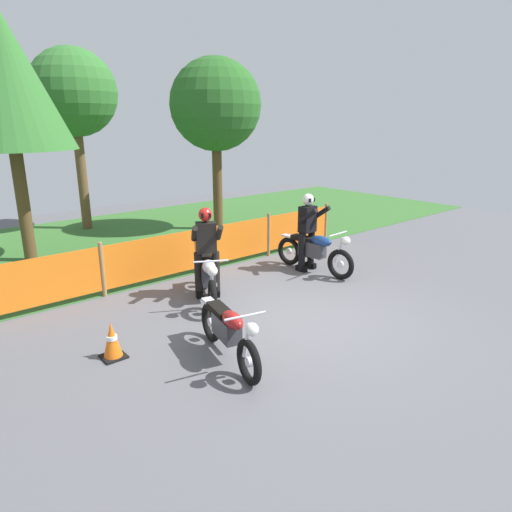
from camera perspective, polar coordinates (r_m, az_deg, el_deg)
ground at (r=7.76m, az=5.36°, el=-7.77°), size 24.00×24.00×0.02m
grass_verge at (r=13.09m, az=-16.20°, el=1.90°), size 24.00×7.34×0.01m
barrier_fence at (r=9.82m, az=-7.44°, el=0.85°), size 8.36×0.08×1.05m
tree_leftmost at (r=11.62m, az=-28.84°, el=18.78°), size 2.67×2.67×5.52m
tree_near_left at (r=14.59m, az=-21.84°, el=18.27°), size 2.45×2.45×5.15m
tree_near_right at (r=13.60m, az=-5.06°, el=18.18°), size 2.58×2.58×4.89m
motorcycle_lead at (r=6.29m, az=-3.47°, el=-9.37°), size 0.70×1.86×0.90m
motorcycle_trailing at (r=8.34m, az=-5.95°, el=-2.59°), size 1.08×1.79×0.94m
motorcycle_third at (r=9.94m, az=7.29°, el=0.63°), size 0.60×2.05×0.97m
rider_trailing at (r=8.39m, az=-6.21°, el=1.08°), size 0.71×0.79×1.69m
rider_third at (r=9.94m, az=6.47°, el=3.33°), size 0.58×0.59×1.69m
traffic_cone at (r=6.72m, az=-17.52°, el=-10.03°), size 0.32×0.32×0.53m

